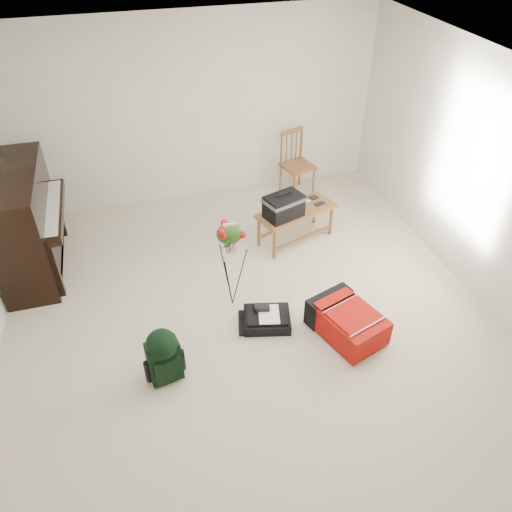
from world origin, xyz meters
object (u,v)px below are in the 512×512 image
object	(u,v)px
piano	(26,225)
black_duffel	(267,318)
bench	(285,206)
flower_stand	(231,266)
dining_chair	(297,164)
red_suitcase	(345,318)
green_backpack	(163,354)

from	to	relation	value
piano	black_duffel	distance (m)	2.92
bench	flower_stand	world-z (taller)	flower_stand
bench	black_duffel	size ratio (longest dim) A/B	1.95
dining_chair	flower_stand	size ratio (longest dim) A/B	0.84
red_suitcase	green_backpack	distance (m)	1.85
bench	red_suitcase	xyz separation A→B (m)	(0.10, -1.63, -0.38)
dining_chair	red_suitcase	bearing A→B (deg)	-115.96
black_duffel	piano	bearing A→B (deg)	158.19
flower_stand	dining_chair	bearing A→B (deg)	57.97
red_suitcase	green_backpack	xyz separation A→B (m)	(-1.84, -0.10, 0.16)
dining_chair	red_suitcase	size ratio (longest dim) A/B	1.05
bench	green_backpack	distance (m)	2.47
bench	black_duffel	distance (m)	1.54
flower_stand	black_duffel	bearing A→B (deg)	-52.08
piano	red_suitcase	size ratio (longest dim) A/B	1.71
dining_chair	flower_stand	world-z (taller)	flower_stand
flower_stand	piano	bearing A→B (deg)	151.64
bench	flower_stand	bearing A→B (deg)	-153.28
black_duffel	bench	bearing A→B (deg)	78.06
flower_stand	bench	bearing A→B (deg)	48.83
piano	bench	xyz separation A→B (m)	(2.97, -0.34, -0.05)
dining_chair	green_backpack	distance (m)	3.71
dining_chair	black_duffel	distance (m)	2.79
piano	red_suitcase	xyz separation A→B (m)	(3.08, -1.97, -0.43)
piano	dining_chair	bearing A→B (deg)	13.06
piano	flower_stand	xyz separation A→B (m)	(2.07, -1.27, -0.06)
bench	green_backpack	size ratio (longest dim) A/B	1.84
green_backpack	dining_chair	bearing A→B (deg)	41.74
bench	red_suitcase	world-z (taller)	bench
piano	flower_stand	world-z (taller)	piano
dining_chair	red_suitcase	world-z (taller)	dining_chair
red_suitcase	green_backpack	size ratio (longest dim) A/B	1.49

